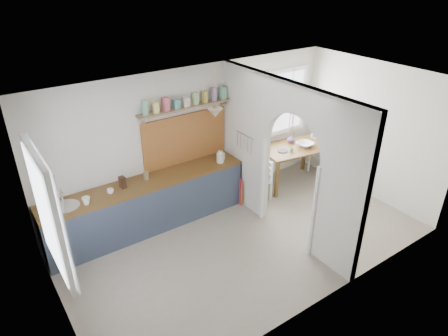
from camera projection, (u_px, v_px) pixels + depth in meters
floor at (247, 241)px, 6.63m from camera, size 5.80×3.20×0.01m
ceiling at (252, 88)px, 5.43m from camera, size 5.80×3.20×0.01m
walls at (249, 172)px, 6.03m from camera, size 5.81×3.21×2.60m
partition at (282, 151)px, 6.36m from camera, size 0.12×3.20×2.60m
kitchen_window at (46, 214)px, 4.42m from camera, size 0.10×1.16×1.50m
nook_window at (273, 104)px, 7.94m from camera, size 1.76×0.10×1.30m
counter at (148, 204)px, 6.82m from camera, size 3.50×0.60×0.90m
sink at (66, 207)px, 5.94m from camera, size 0.40×0.40×0.02m
backsplash at (185, 138)px, 7.05m from camera, size 1.65×0.03×0.90m
shelf at (186, 104)px, 6.68m from camera, size 1.75×0.20×0.21m
pendant_lamp at (215, 113)px, 6.68m from camera, size 0.26×0.26×0.16m
utensil_rail at (245, 135)px, 6.93m from camera, size 0.02×0.50×0.02m
dining_table at (291, 165)px, 8.22m from camera, size 1.42×1.06×0.81m
chair_left at (260, 178)px, 7.70m from camera, size 0.47×0.47×0.82m
chair_right at (322, 153)px, 8.63m from camera, size 0.46×0.46×0.89m
kettle at (220, 157)px, 7.17m from camera, size 0.19×0.16×0.22m
mug_a at (86, 201)px, 5.96m from camera, size 0.16×0.16×0.12m
mug_b at (110, 191)px, 6.24m from camera, size 0.12×0.12×0.08m
knife_block at (123, 182)px, 6.38m from camera, size 0.10×0.13×0.19m
jar at (146, 176)px, 6.63m from camera, size 0.11×0.11×0.14m
towel_magenta at (240, 192)px, 7.51m from camera, size 0.02×0.03×0.57m
towel_orange at (242, 194)px, 7.49m from camera, size 0.02×0.03×0.55m
bowl at (305, 144)px, 8.04m from camera, size 0.37×0.37×0.08m
table_cup at (291, 149)px, 7.83m from camera, size 0.10×0.10×0.08m
plate at (283, 151)px, 7.85m from camera, size 0.25×0.25×0.02m
vase at (291, 139)px, 8.18m from camera, size 0.21×0.21×0.17m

